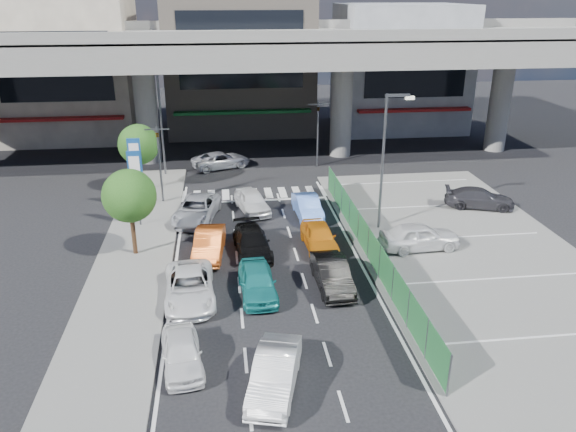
{
  "coord_description": "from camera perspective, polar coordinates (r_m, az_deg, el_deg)",
  "views": [
    {
      "loc": [
        -2.17,
        -24.07,
        13.32
      ],
      "look_at": [
        1.17,
        3.13,
        2.21
      ],
      "focal_mm": 35.0,
      "sensor_mm": 36.0,
      "label": 1
    }
  ],
  "objects": [
    {
      "name": "fence_run",
      "position": [
        28.96,
        8.67,
        -3.61
      ],
      "size": [
        0.16,
        22.0,
        1.8
      ],
      "primitive_type": null,
      "color": "#1F5B2E",
      "rests_on": "ground"
    },
    {
      "name": "sedan_black_mid",
      "position": [
        30.32,
        -3.67,
        -2.71
      ],
      "size": [
        2.17,
        4.54,
        1.28
      ],
      "primitive_type": "imported",
      "rotation": [
        0.0,
        0.0,
        0.09
      ],
      "color": "black",
      "rests_on": "ground"
    },
    {
      "name": "wagon_silver_front_left",
      "position": [
        35.09,
        -9.27,
        0.66
      ],
      "size": [
        3.24,
        5.32,
        1.38
      ],
      "primitive_type": "imported",
      "rotation": [
        0.0,
        0.0,
        -0.2
      ],
      "color": "#B2B4BB",
      "rests_on": "ground"
    },
    {
      "name": "hatch_white_back_mid",
      "position": [
        20.64,
        -1.36,
        -15.68
      ],
      "size": [
        2.49,
        4.42,
        1.38
      ],
      "primitive_type": "imported",
      "rotation": [
        0.0,
        0.0,
        -0.26
      ],
      "color": "silver",
      "rests_on": "ground"
    },
    {
      "name": "ground",
      "position": [
        27.6,
        -1.64,
        -6.81
      ],
      "size": [
        120.0,
        120.0,
        0.0
      ],
      "primitive_type": "plane",
      "color": "black",
      "rests_on": "ground"
    },
    {
      "name": "taxi_teal_mid",
      "position": [
        26.32,
        -3.12,
        -6.66
      ],
      "size": [
        1.8,
        4.12,
        1.38
      ],
      "primitive_type": "imported",
      "rotation": [
        0.0,
        0.0,
        0.04
      ],
      "color": "teal",
      "rests_on": "ground"
    },
    {
      "name": "street_lamp_right",
      "position": [
        32.63,
        9.96,
        6.53
      ],
      "size": [
        1.65,
        0.22,
        8.0
      ],
      "color": "#595B60",
      "rests_on": "ground"
    },
    {
      "name": "taxi_orange_left",
      "position": [
        30.31,
        -8.02,
        -2.8
      ],
      "size": [
        1.85,
        4.31,
        1.38
      ],
      "primitive_type": "imported",
      "rotation": [
        0.0,
        0.0,
        -0.1
      ],
      "color": "#D4591D",
      "rests_on": "ground"
    },
    {
      "name": "taxi_orange_right",
      "position": [
        30.89,
        3.19,
        -2.11
      ],
      "size": [
        1.79,
        4.11,
        1.38
      ],
      "primitive_type": "imported",
      "rotation": [
        0.0,
        0.0,
        0.04
      ],
      "color": "orange",
      "rests_on": "ground"
    },
    {
      "name": "traffic_cone",
      "position": [
        32.82,
        7.27,
        -1.25
      ],
      "size": [
        0.43,
        0.43,
        0.74
      ],
      "primitive_type": "cone",
      "rotation": [
        0.0,
        0.0,
        -0.15
      ],
      "color": "#D2400B",
      "rests_on": "parking_lot"
    },
    {
      "name": "tree_far",
      "position": [
        40.22,
        -14.94,
        7.02
      ],
      "size": [
        2.8,
        2.8,
        4.8
      ],
      "color": "#382314",
      "rests_on": "ground"
    },
    {
      "name": "expressway",
      "position": [
        46.35,
        -4.47,
        16.36
      ],
      "size": [
        64.0,
        14.0,
        10.75
      ],
      "color": "slate",
      "rests_on": "ground"
    },
    {
      "name": "traffic_light_right",
      "position": [
        44.74,
        3.07,
        9.92
      ],
      "size": [
        1.6,
        1.24,
        5.2
      ],
      "color": "#595B60",
      "rests_on": "ground"
    },
    {
      "name": "parked_sedan_white",
      "position": [
        31.46,
        13.23,
        -2.01
      ],
      "size": [
        4.46,
        1.98,
        1.49
      ],
      "primitive_type": "imported",
      "rotation": [
        0.0,
        0.0,
        1.62
      ],
      "color": "silver",
      "rests_on": "parking_lot"
    },
    {
      "name": "hatch_black_mid_right",
      "position": [
        26.99,
        4.5,
        -5.92
      ],
      "size": [
        1.56,
        4.22,
        1.38
      ],
      "primitive_type": "imported",
      "rotation": [
        0.0,
        0.0,
        0.02
      ],
      "color": "black",
      "rests_on": "ground"
    },
    {
      "name": "sedan_white_mid_left",
      "position": [
        26.28,
        -9.96,
        -7.09
      ],
      "size": [
        2.49,
        4.93,
        1.34
      ],
      "primitive_type": "imported",
      "rotation": [
        0.0,
        0.0,
        0.06
      ],
      "color": "white",
      "rests_on": "ground"
    },
    {
      "name": "signboard_near",
      "position": [
        34.04,
        -15.2,
        3.73
      ],
      "size": [
        0.8,
        0.14,
        4.7
      ],
      "color": "#595B60",
      "rests_on": "ground"
    },
    {
      "name": "sidewalk_left",
      "position": [
        31.42,
        -15.2,
        -3.74
      ],
      "size": [
        4.0,
        30.0,
        0.12
      ],
      "primitive_type": "cube",
      "color": "slate",
      "rests_on": "ground"
    },
    {
      "name": "parked_sedan_dgrey",
      "position": [
        38.59,
        18.87,
        1.74
      ],
      "size": [
        4.72,
        3.0,
        1.27
      ],
      "primitive_type": "imported",
      "rotation": [
        0.0,
        0.0,
        1.27
      ],
      "color": "#343238",
      "rests_on": "parking_lot"
    },
    {
      "name": "street_lamp_left",
      "position": [
        43.13,
        -12.59,
        10.11
      ],
      "size": [
        1.65,
        0.22,
        8.0
      ],
      "color": "#595B60",
      "rests_on": "ground"
    },
    {
      "name": "building_west",
      "position": [
        58.12,
        -21.37,
        13.87
      ],
      "size": [
        12.0,
        10.9,
        13.0
      ],
      "color": "gray",
      "rests_on": "ground"
    },
    {
      "name": "signboard_far",
      "position": [
        36.94,
        -15.24,
        5.15
      ],
      "size": [
        0.8,
        0.14,
        4.7
      ],
      "color": "#595B60",
      "rests_on": "ground"
    },
    {
      "name": "building_east",
      "position": [
        59.36,
        11.24,
        14.57
      ],
      "size": [
        12.0,
        10.9,
        12.0
      ],
      "color": "gray",
      "rests_on": "ground"
    },
    {
      "name": "tree_near",
      "position": [
        30.17,
        -15.82,
        1.97
      ],
      "size": [
        2.8,
        2.8,
        4.8
      ],
      "color": "#382314",
      "rests_on": "ground"
    },
    {
      "name": "van_white_back_left",
      "position": [
        22.12,
        -10.74,
        -13.45
      ],
      "size": [
        1.94,
        3.79,
        1.24
      ],
      "primitive_type": "imported",
      "rotation": [
        0.0,
        0.0,
        0.13
      ],
      "color": "white",
      "rests_on": "ground"
    },
    {
      "name": "traffic_light_left",
      "position": [
        37.49,
        -13.05,
        6.99
      ],
      "size": [
        1.6,
        1.24,
        5.2
      ],
      "color": "#595B60",
      "rests_on": "ground"
    },
    {
      "name": "parking_lot",
      "position": [
        32.09,
        17.99,
        -3.57
      ],
      "size": [
        12.0,
        28.0,
        0.06
      ],
      "primitive_type": "cube",
      "color": "slate",
      "rests_on": "ground"
    },
    {
      "name": "crossing_wagon_silver",
      "position": [
        45.33,
        -6.81,
        5.66
      ],
      "size": [
        5.07,
        3.63,
        1.28
      ],
      "primitive_type": "imported",
      "rotation": [
        0.0,
        0.0,
        1.93
      ],
      "color": "silver",
      "rests_on": "ground"
    },
    {
      "name": "sedan_white_front_mid",
      "position": [
        36.07,
        -3.67,
        1.52
      ],
      "size": [
        2.49,
        4.31,
        1.38
      ],
      "primitive_type": "imported",
      "rotation": [
        0.0,
        0.0,
        0.22
      ],
      "color": "white",
      "rests_on": "ground"
    },
    {
      "name": "building_center",
      "position": [
        57.38,
        -5.0,
        16.15
      ],
      "size": [
        14.0,
        10.9,
        15.0
      ],
      "color": "gray",
      "rests_on": "ground"
    },
    {
      "name": "kei_truck_front_right",
      "position": [
        35.18,
        1.99,
        0.96
      ],
      "size": [
        1.6,
        4.07,
        1.32
      ],
      "primitive_type": "imported",
      "rotation": [
        0.0,
        0.0,
        0.05
      ],
      "color": "#5D8DF1",
      "rests_on": "ground"
    }
  ]
}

